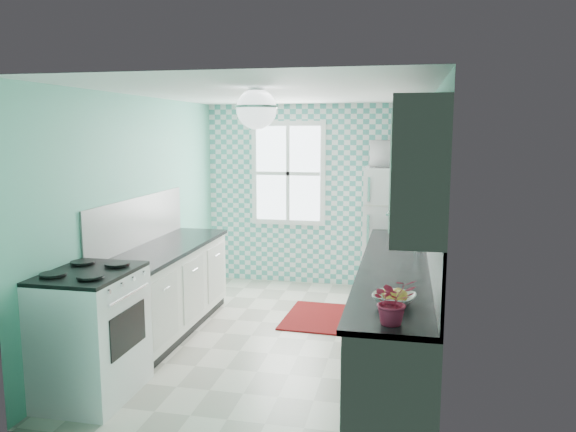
% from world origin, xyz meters
% --- Properties ---
extents(floor, '(3.00, 4.40, 0.02)m').
position_xyz_m(floor, '(0.00, 0.00, -0.01)').
color(floor, beige).
rests_on(floor, ground).
extents(ceiling, '(3.00, 4.40, 0.02)m').
position_xyz_m(ceiling, '(0.00, 0.00, 2.51)').
color(ceiling, white).
rests_on(ceiling, wall_back).
extents(wall_back, '(3.00, 0.02, 2.50)m').
position_xyz_m(wall_back, '(0.00, 2.21, 1.25)').
color(wall_back, '#67C6A9').
rests_on(wall_back, floor).
extents(wall_front, '(3.00, 0.02, 2.50)m').
position_xyz_m(wall_front, '(0.00, -2.21, 1.25)').
color(wall_front, '#67C6A9').
rests_on(wall_front, floor).
extents(wall_left, '(0.02, 4.40, 2.50)m').
position_xyz_m(wall_left, '(-1.51, 0.00, 1.25)').
color(wall_left, '#67C6A9').
rests_on(wall_left, floor).
extents(wall_right, '(0.02, 4.40, 2.50)m').
position_xyz_m(wall_right, '(1.51, 0.00, 1.25)').
color(wall_right, '#67C6A9').
rests_on(wall_right, floor).
extents(accent_wall, '(3.00, 0.01, 2.50)m').
position_xyz_m(accent_wall, '(0.00, 2.19, 1.25)').
color(accent_wall, '#4FAAA0').
rests_on(accent_wall, wall_back).
extents(window, '(1.04, 0.05, 1.44)m').
position_xyz_m(window, '(-0.35, 2.16, 1.55)').
color(window, white).
rests_on(window, wall_back).
extents(backsplash_right, '(0.02, 3.60, 0.51)m').
position_xyz_m(backsplash_right, '(1.49, -0.40, 1.20)').
color(backsplash_right, white).
rests_on(backsplash_right, wall_right).
extents(backsplash_left, '(0.02, 2.15, 0.51)m').
position_xyz_m(backsplash_left, '(-1.49, -0.07, 1.20)').
color(backsplash_left, white).
rests_on(backsplash_left, wall_left).
extents(upper_cabinets_right, '(0.33, 3.20, 0.90)m').
position_xyz_m(upper_cabinets_right, '(1.33, -0.60, 1.90)').
color(upper_cabinets_right, silver).
rests_on(upper_cabinets_right, wall_right).
extents(upper_cabinet_fridge, '(0.40, 0.74, 0.40)m').
position_xyz_m(upper_cabinet_fridge, '(1.30, 1.83, 2.25)').
color(upper_cabinet_fridge, silver).
rests_on(upper_cabinet_fridge, wall_right).
extents(ceiling_light, '(0.34, 0.34, 0.35)m').
position_xyz_m(ceiling_light, '(0.00, -0.80, 2.32)').
color(ceiling_light, silver).
rests_on(ceiling_light, ceiling).
extents(base_cabinets_right, '(0.60, 3.60, 0.90)m').
position_xyz_m(base_cabinets_right, '(1.20, -0.40, 0.45)').
color(base_cabinets_right, white).
rests_on(base_cabinets_right, floor).
extents(countertop_right, '(0.63, 3.60, 0.04)m').
position_xyz_m(countertop_right, '(1.19, -0.40, 0.92)').
color(countertop_right, black).
rests_on(countertop_right, base_cabinets_right).
extents(base_cabinets_left, '(0.60, 2.15, 0.90)m').
position_xyz_m(base_cabinets_left, '(-1.20, -0.07, 0.45)').
color(base_cabinets_left, white).
rests_on(base_cabinets_left, floor).
extents(countertop_left, '(0.63, 2.15, 0.04)m').
position_xyz_m(countertop_left, '(-1.19, -0.07, 0.92)').
color(countertop_left, black).
rests_on(countertop_left, base_cabinets_left).
extents(fridge, '(0.73, 0.73, 1.68)m').
position_xyz_m(fridge, '(1.11, 1.78, 0.84)').
color(fridge, silver).
rests_on(fridge, floor).
extents(stove, '(0.68, 0.85, 1.03)m').
position_xyz_m(stove, '(-1.20, -1.56, 0.54)').
color(stove, white).
rests_on(stove, floor).
extents(sink, '(0.49, 0.41, 0.53)m').
position_xyz_m(sink, '(1.20, 0.48, 0.93)').
color(sink, silver).
rests_on(sink, countertop_right).
extents(rug, '(0.78, 1.08, 0.02)m').
position_xyz_m(rug, '(0.31, 0.71, 0.01)').
color(rug, '#621108').
rests_on(rug, floor).
extents(dish_towel, '(0.02, 0.22, 0.33)m').
position_xyz_m(dish_towel, '(0.89, 0.67, 0.48)').
color(dish_towel, '#63BEB6').
rests_on(dish_towel, base_cabinets_right).
extents(fruit_bowl, '(0.36, 0.36, 0.07)m').
position_xyz_m(fruit_bowl, '(1.20, -1.60, 0.98)').
color(fruit_bowl, white).
rests_on(fruit_bowl, countertop_right).
extents(potted_plant, '(0.35, 0.33, 0.30)m').
position_xyz_m(potted_plant, '(1.20, -2.02, 1.09)').
color(potted_plant, red).
rests_on(potted_plant, countertop_right).
extents(soap_bottle, '(0.10, 0.10, 0.18)m').
position_xyz_m(soap_bottle, '(1.25, 0.98, 1.03)').
color(soap_bottle, '#8EA6B3').
rests_on(soap_bottle, countertop_right).
extents(microwave, '(0.62, 0.43, 0.33)m').
position_xyz_m(microwave, '(1.11, 1.78, 1.85)').
color(microwave, white).
rests_on(microwave, fridge).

